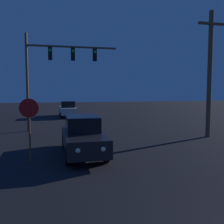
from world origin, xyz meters
TOP-DOWN VIEW (x-y plane):
  - car_near at (-2.22, 8.59)m, footprint 1.71×4.87m
  - car_far at (-1.93, 25.32)m, footprint 1.77×4.89m
  - traffic_signal_mast at (-3.35, 15.84)m, footprint 6.44×0.30m
  - stop_sign at (-4.40, 7.71)m, footprint 0.75×0.07m
  - utility_pole at (5.85, 11.05)m, footprint 1.71×0.28m

SIDE VIEW (x-z plane):
  - car_near at x=-2.22m, z-range 0.00..1.72m
  - car_far at x=-1.93m, z-range 0.00..1.72m
  - stop_sign at x=-4.40m, z-range 0.52..3.08m
  - utility_pole at x=5.85m, z-range 0.16..7.79m
  - traffic_signal_mast at x=-3.35m, z-range 1.29..8.09m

